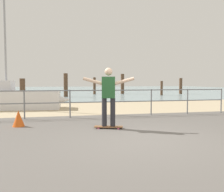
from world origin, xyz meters
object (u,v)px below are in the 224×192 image
at_px(sailboat, 17,99).
at_px(traffic_cone, 18,119).
at_px(skateboard, 109,127).
at_px(skateboarder, 109,93).

xyz_separation_m(sailboat, traffic_cone, (0.90, -4.66, -0.28)).
height_order(sailboat, traffic_cone, sailboat).
distance_m(sailboat, traffic_cone, 4.75).
relative_size(sailboat, skateboard, 7.14).
height_order(sailboat, skateboard, sailboat).
distance_m(sailboat, skateboarder, 6.51).
xyz_separation_m(sailboat, skateboard, (3.44, -5.51, -0.46)).
bearing_deg(sailboat, skateboarder, -57.99).
bearing_deg(skateboard, sailboat, 122.01).
distance_m(sailboat, skateboard, 6.51).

